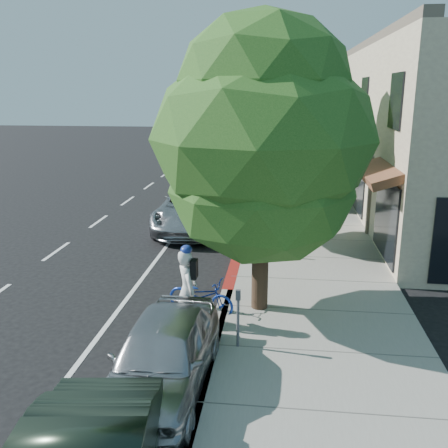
# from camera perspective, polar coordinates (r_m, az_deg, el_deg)

# --- Properties ---
(ground) EXTENTS (120.00, 120.00, 0.00)m
(ground) POSITION_cam_1_polar(r_m,az_deg,el_deg) (14.44, 0.85, -6.52)
(ground) COLOR black
(ground) RESTS_ON ground
(sidewalk) EXTENTS (4.60, 56.00, 0.15)m
(sidewalk) POSITION_cam_1_polar(r_m,az_deg,el_deg) (22.00, 8.99, 1.13)
(sidewalk) COLOR gray
(sidewalk) RESTS_ON ground
(curb) EXTENTS (0.30, 56.00, 0.15)m
(curb) POSITION_cam_1_polar(r_m,az_deg,el_deg) (22.03, 3.00, 1.32)
(curb) COLOR #9E998E
(curb) RESTS_ON ground
(curb_red_segment) EXTENTS (0.32, 4.00, 0.15)m
(curb_red_segment) POSITION_cam_1_polar(r_m,az_deg,el_deg) (15.34, 1.24, -4.89)
(curb_red_segment) COLOR maroon
(curb_red_segment) RESTS_ON ground
(storefront_building) EXTENTS (10.00, 36.00, 7.00)m
(storefront_building) POSITION_cam_1_polar(r_m,az_deg,el_deg) (32.46, 21.85, 10.85)
(storefront_building) COLOR beige
(storefront_building) RESTS_ON ground
(street_tree_0) EXTENTS (5.10, 5.10, 7.05)m
(street_tree_0) POSITION_cam_1_polar(r_m,az_deg,el_deg) (11.41, 4.43, 9.30)
(street_tree_0) COLOR black
(street_tree_0) RESTS_ON ground
(street_tree_1) EXTENTS (4.67, 4.67, 7.37)m
(street_tree_1) POSITION_cam_1_polar(r_m,az_deg,el_deg) (17.37, 5.33, 12.38)
(street_tree_1) COLOR black
(street_tree_1) RESTS_ON ground
(street_tree_2) EXTENTS (4.03, 4.03, 6.75)m
(street_tree_2) POSITION_cam_1_polar(r_m,az_deg,el_deg) (23.38, 5.73, 12.26)
(street_tree_2) COLOR black
(street_tree_2) RESTS_ON ground
(street_tree_3) EXTENTS (4.93, 4.93, 8.08)m
(street_tree_3) POSITION_cam_1_polar(r_m,az_deg,el_deg) (29.35, 6.03, 14.40)
(street_tree_3) COLOR black
(street_tree_3) RESTS_ON ground
(street_tree_4) EXTENTS (5.16, 5.16, 7.86)m
(street_tree_4) POSITION_cam_1_polar(r_m,az_deg,el_deg) (35.35, 6.19, 14.16)
(street_tree_4) COLOR black
(street_tree_4) RESTS_ON ground
(street_tree_5) EXTENTS (4.68, 4.68, 7.29)m
(street_tree_5) POSITION_cam_1_polar(r_m,az_deg,el_deg) (41.36, 6.29, 13.84)
(street_tree_5) COLOR black
(street_tree_5) RESTS_ON ground
(cyclist) EXTENTS (0.71, 0.81, 1.88)m
(cyclist) POSITION_cam_1_polar(r_m,az_deg,el_deg) (11.43, -4.23, -7.49)
(cyclist) COLOR silver
(cyclist) RESTS_ON ground
(bicycle) EXTENTS (1.83, 1.08, 0.91)m
(bicycle) POSITION_cam_1_polar(r_m,az_deg,el_deg) (12.31, -2.66, -8.19)
(bicycle) COLOR #16349D
(bicycle) RESTS_ON ground
(silver_suv) EXTENTS (2.90, 5.96, 1.63)m
(silver_suv) POSITION_cam_1_polar(r_m,az_deg,el_deg) (19.67, -3.38, 1.85)
(silver_suv) COLOR #A2A2A7
(silver_suv) RESTS_ON ground
(dark_sedan) EXTENTS (2.46, 5.38, 1.71)m
(dark_sedan) POSITION_cam_1_polar(r_m,az_deg,el_deg) (28.26, 2.90, 6.01)
(dark_sedan) COLOR black
(dark_sedan) RESTS_ON ground
(white_pickup) EXTENTS (3.05, 5.95, 1.65)m
(white_pickup) POSITION_cam_1_polar(r_m,az_deg,el_deg) (34.71, 3.06, 7.66)
(white_pickup) COLOR silver
(white_pickup) RESTS_ON ground
(dark_suv_far) EXTENTS (1.98, 4.48, 1.50)m
(dark_suv_far) POSITION_cam_1_polar(r_m,az_deg,el_deg) (36.64, 3.82, 7.92)
(dark_suv_far) COLOR black
(dark_suv_far) RESTS_ON ground
(near_car_a) EXTENTS (1.77, 4.17, 1.41)m
(near_car_a) POSITION_cam_1_polar(r_m,az_deg,el_deg) (9.33, -7.05, -14.69)
(near_car_a) COLOR #A0A0A4
(near_car_a) RESTS_ON ground
(pedestrian) EXTENTS (1.03, 1.00, 1.68)m
(pedestrian) POSITION_cam_1_polar(r_m,az_deg,el_deg) (22.92, 10.27, 3.98)
(pedestrian) COLOR black
(pedestrian) RESTS_ON sidewalk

